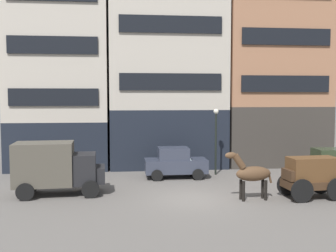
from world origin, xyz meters
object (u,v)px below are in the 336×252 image
at_px(pedestrian_officer, 17,163).
at_px(streetlamp_curbside, 216,132).
at_px(fire_hydrant_curbside, 61,170).
at_px(draft_horse, 251,173).
at_px(delivery_truck_near, 56,166).
at_px(cargo_wagon, 311,175).
at_px(sedan_dark, 175,163).
at_px(sedan_parked_curb, 332,164).

bearing_deg(pedestrian_officer, streetlamp_curbside, 1.04).
bearing_deg(pedestrian_officer, fire_hydrant_curbside, 7.86).
relative_size(streetlamp_curbside, fire_hydrant_curbside, 4.96).
height_order(draft_horse, streetlamp_curbside, streetlamp_curbside).
bearing_deg(delivery_truck_near, fire_hydrant_curbside, 96.73).
height_order(cargo_wagon, sedan_dark, cargo_wagon).
xyz_separation_m(sedan_parked_curb, fire_hydrant_curbside, (-15.96, 2.29, -0.49)).
height_order(pedestrian_officer, fire_hydrant_curbside, pedestrian_officer).
xyz_separation_m(cargo_wagon, delivery_truck_near, (-12.24, 2.00, 0.28)).
xyz_separation_m(delivery_truck_near, fire_hydrant_curbside, (-0.50, 4.26, -1.00)).
height_order(cargo_wagon, streetlamp_curbside, streetlamp_curbside).
bearing_deg(pedestrian_officer, sedan_dark, -2.76).
relative_size(draft_horse, sedan_dark, 0.63).
bearing_deg(sedan_dark, fire_hydrant_curbside, 173.50).
distance_m(draft_horse, sedan_parked_curb, 7.34).
bearing_deg(sedan_parked_curb, delivery_truck_near, -172.77).
bearing_deg(sedan_dark, delivery_truck_near, -151.37).
bearing_deg(fire_hydrant_curbside, pedestrian_officer, -172.14).
bearing_deg(delivery_truck_near, streetlamp_curbside, 24.72).
relative_size(pedestrian_officer, fire_hydrant_curbside, 2.16).
distance_m(sedan_dark, fire_hydrant_curbside, 6.93).
bearing_deg(streetlamp_curbside, sedan_parked_curb, -18.62).
relative_size(draft_horse, delivery_truck_near, 0.53).
distance_m(delivery_truck_near, pedestrian_officer, 4.91).
xyz_separation_m(draft_horse, sedan_dark, (-2.93, 5.48, -0.36)).
bearing_deg(fire_hydrant_curbside, cargo_wagon, -26.15).
bearing_deg(sedan_parked_curb, cargo_wagon, -129.05).
bearing_deg(delivery_truck_near, sedan_parked_curb, 7.23).
bearing_deg(draft_horse, streetlamp_curbside, 92.80).
xyz_separation_m(sedan_dark, pedestrian_officer, (-9.29, 0.45, 0.07)).
xyz_separation_m(cargo_wagon, pedestrian_officer, (-15.17, 5.92, -0.17)).
bearing_deg(delivery_truck_near, sedan_dark, 28.63).
xyz_separation_m(delivery_truck_near, pedestrian_officer, (-2.93, 3.92, -0.44)).
distance_m(pedestrian_officer, fire_hydrant_curbside, 2.51).
height_order(delivery_truck_near, pedestrian_officer, delivery_truck_near).
xyz_separation_m(cargo_wagon, draft_horse, (-2.95, -0.00, 0.12)).
height_order(sedan_dark, streetlamp_curbside, streetlamp_curbside).
distance_m(sedan_parked_curb, streetlamp_curbside, 7.04).
relative_size(sedan_dark, sedan_parked_curb, 0.99).
distance_m(cargo_wagon, sedan_parked_curb, 5.11).
bearing_deg(sedan_dark, draft_horse, -61.87).
bearing_deg(draft_horse, delivery_truck_near, 167.84).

